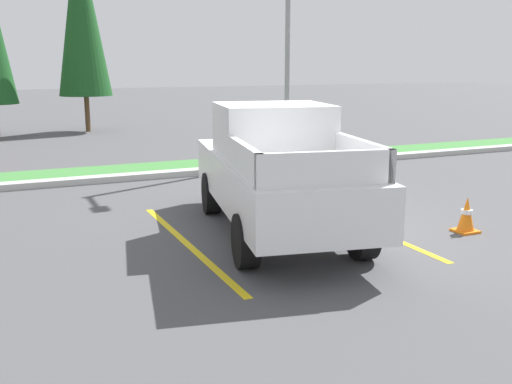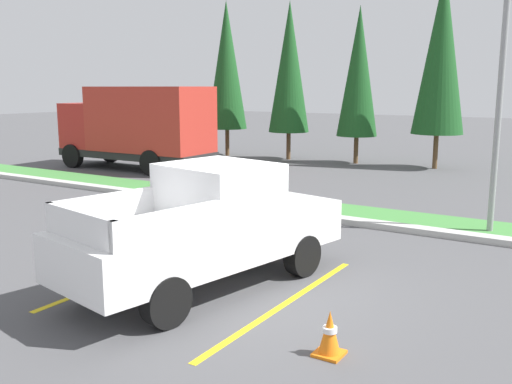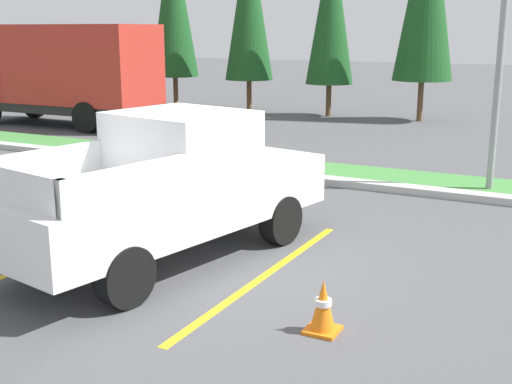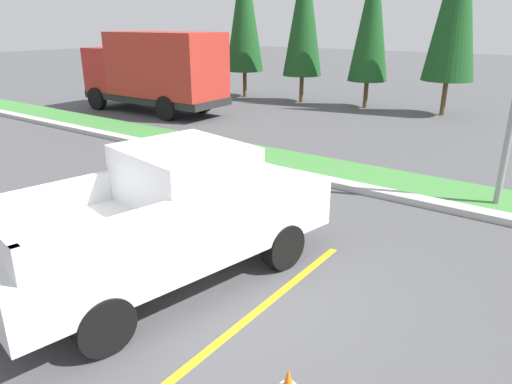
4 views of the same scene
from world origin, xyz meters
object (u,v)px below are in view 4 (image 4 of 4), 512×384
(cargo_truck_distant, at_px, (155,70))
(cypress_tree_leftmost, at_px, (244,9))
(cypress_tree_left_inner, at_px, (304,11))
(cypress_tree_center, at_px, (372,16))
(pickup_truck_main, at_px, (173,218))

(cargo_truck_distant, xyz_separation_m, cypress_tree_leftmost, (0.36, 5.92, 2.56))
(cypress_tree_left_inner, xyz_separation_m, cypress_tree_center, (3.26, 0.34, -0.24))
(pickup_truck_main, distance_m, cypress_tree_leftmost, 19.29)
(cypress_tree_center, bearing_deg, cargo_truck_distant, -136.98)
(pickup_truck_main, xyz_separation_m, cypress_tree_center, (-3.98, 16.34, 2.99))
(cypress_tree_left_inner, bearing_deg, cargo_truck_distant, -121.08)
(cypress_tree_leftmost, bearing_deg, cypress_tree_center, 5.03)
(pickup_truck_main, bearing_deg, cargo_truck_distant, 138.07)
(pickup_truck_main, xyz_separation_m, cypress_tree_left_inner, (-7.24, 16.00, 3.23))
(cypress_tree_left_inner, bearing_deg, pickup_truck_main, -65.65)
(cypress_tree_leftmost, height_order, cypress_tree_left_inner, cypress_tree_leftmost)
(cypress_tree_leftmost, relative_size, cypress_tree_left_inner, 1.03)
(cypress_tree_leftmost, relative_size, cypress_tree_center, 1.09)
(cargo_truck_distant, xyz_separation_m, cypress_tree_left_inner, (3.71, 6.16, 2.42))
(cypress_tree_left_inner, distance_m, cypress_tree_center, 3.28)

